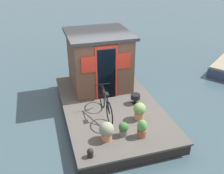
# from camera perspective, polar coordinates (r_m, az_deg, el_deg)

# --- Properties ---
(ground_plane) EXTENTS (60.00, 60.00, 0.00)m
(ground_plane) POSITION_cam_1_polar(r_m,az_deg,el_deg) (8.35, -0.40, -6.03)
(ground_plane) COLOR #384C54
(houseboat_deck) EXTENTS (4.96, 2.96, 0.39)m
(houseboat_deck) POSITION_cam_1_polar(r_m,az_deg,el_deg) (8.25, -0.40, -4.89)
(houseboat_deck) COLOR #4C4742
(houseboat_deck) RESTS_ON ground_plane
(houseboat_cabin) EXTENTS (2.11, 2.13, 1.96)m
(houseboat_cabin) POSITION_cam_1_polar(r_m,az_deg,el_deg) (8.90, -2.93, 6.15)
(houseboat_cabin) COLOR brown
(houseboat_cabin) RESTS_ON houseboat_deck
(bicycle) EXTENTS (1.67, 0.50, 0.84)m
(bicycle) POSITION_cam_1_polar(r_m,az_deg,el_deg) (7.40, -1.48, -3.78)
(bicycle) COLOR black
(bicycle) RESTS_ON houseboat_deck
(potted_plant_geranium) EXTENTS (0.26, 0.26, 0.39)m
(potted_plant_geranium) POSITION_cam_1_polar(r_m,az_deg,el_deg) (6.71, 2.59, -9.32)
(potted_plant_geranium) COLOR slate
(potted_plant_geranium) RESTS_ON houseboat_deck
(potted_plant_succulent) EXTENTS (0.36, 0.36, 0.51)m
(potted_plant_succulent) POSITION_cam_1_polar(r_m,az_deg,el_deg) (7.34, 6.18, -5.26)
(potted_plant_succulent) COLOR #C6754C
(potted_plant_succulent) RESTS_ON houseboat_deck
(potted_plant_basil) EXTENTS (0.39, 0.39, 0.51)m
(potted_plant_basil) POSITION_cam_1_polar(r_m,az_deg,el_deg) (6.54, -1.24, -9.77)
(potted_plant_basil) COLOR #C6754C
(potted_plant_basil) RESTS_ON houseboat_deck
(potted_plant_thyme) EXTENTS (0.25, 0.25, 0.50)m
(potted_plant_thyme) POSITION_cam_1_polar(r_m,az_deg,el_deg) (6.69, 6.75, -9.23)
(potted_plant_thyme) COLOR #935138
(potted_plant_thyme) RESTS_ON houseboat_deck
(charcoal_grill) EXTENTS (0.30, 0.30, 0.31)m
(charcoal_grill) POSITION_cam_1_polar(r_m,az_deg,el_deg) (8.10, 5.29, -2.24)
(charcoal_grill) COLOR black
(charcoal_grill) RESTS_ON houseboat_deck
(mooring_bollard) EXTENTS (0.15, 0.15, 0.23)m
(mooring_bollard) POSITION_cam_1_polar(r_m,az_deg,el_deg) (6.16, -4.91, -14.49)
(mooring_bollard) COLOR black
(mooring_bollard) RESTS_ON houseboat_deck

